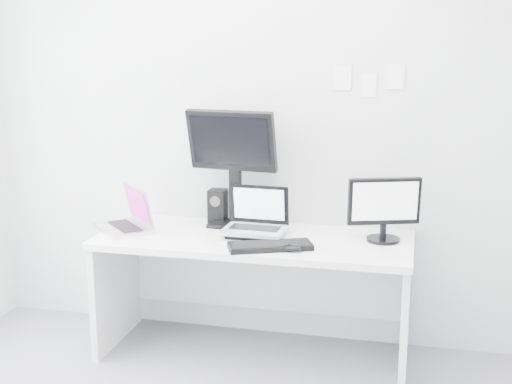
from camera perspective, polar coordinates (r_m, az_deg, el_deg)
back_wall at (r=4.15m, az=0.90°, el=5.83°), size 3.60×0.00×3.60m
desk at (r=4.05m, az=-0.21°, el=-8.72°), size 1.80×0.70×0.73m
macbook at (r=4.12m, az=-11.11°, el=-1.32°), size 0.45×0.45×0.27m
speaker at (r=4.23m, az=-3.22°, el=-1.17°), size 0.11×0.11×0.21m
dell_laptop at (r=3.90m, az=-0.16°, el=-1.69°), size 0.36×0.29×0.29m
rear_monitor at (r=4.08m, az=-1.91°, el=2.07°), size 0.56×0.26×0.73m
samsung_monitor at (r=3.87m, az=10.64°, el=-1.38°), size 0.45×0.31×0.37m
keyboard at (r=3.71m, az=1.19°, el=-4.52°), size 0.48×0.32×0.03m
mouse at (r=3.67m, az=2.96°, el=-4.66°), size 0.13×0.10×0.04m
wall_note_0 at (r=4.05m, az=7.22°, el=9.40°), size 0.10×0.00×0.14m
wall_note_1 at (r=4.04m, az=9.35°, el=8.76°), size 0.09×0.00×0.13m
wall_note_2 at (r=4.02m, az=11.53°, el=9.38°), size 0.10×0.00×0.14m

